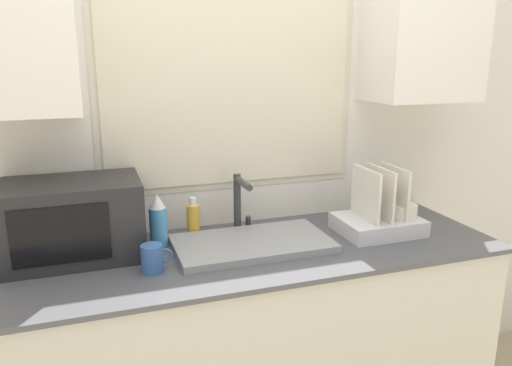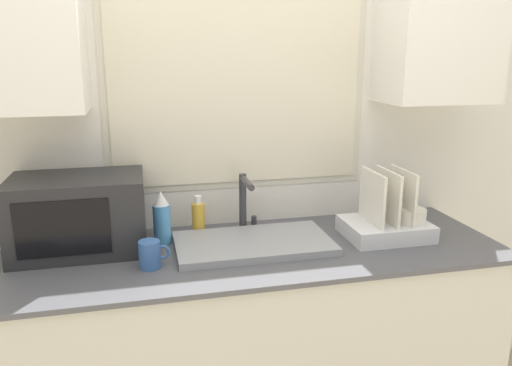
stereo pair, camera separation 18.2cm
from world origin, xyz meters
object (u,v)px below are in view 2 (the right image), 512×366
Objects in this scene: faucet at (245,198)px; microwave at (79,214)px; mug_near_sink at (150,254)px; dish_rack at (388,221)px; spray_bottle at (162,218)px; soap_bottle at (198,217)px.

microwave is at bearing -175.57° from faucet.
faucet is 2.24× the size of mug_near_sink.
dish_rack is (0.58, -0.20, -0.09)m from faucet.
spray_bottle is (-0.36, -0.04, -0.05)m from faucet.
soap_bottle is at bearing 163.48° from dish_rack.
dish_rack is 2.06× the size of soap_bottle.
microwave is 3.01× the size of soap_bottle.
faucet is 0.51× the size of microwave.
mug_near_sink is at bearing -123.78° from soap_bottle.
spray_bottle is (-0.94, 0.15, 0.04)m from dish_rack.
dish_rack is at bearing -6.57° from microwave.
spray_bottle is at bearing -153.83° from soap_bottle.
mug_near_sink is (-0.22, -0.32, -0.02)m from soap_bottle.
spray_bottle is at bearing 170.74° from dish_rack.
mug_near_sink is at bearing -174.78° from dish_rack.
dish_rack reaches higher than spray_bottle.
microwave reaches higher than dish_rack.
soap_bottle is (0.48, 0.09, -0.08)m from microwave.
soap_bottle is (-0.78, 0.23, 0.00)m from dish_rack.
microwave is 0.37m from mug_near_sink.
mug_near_sink is (0.26, -0.24, -0.10)m from microwave.
soap_bottle is (0.16, 0.08, -0.03)m from spray_bottle.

